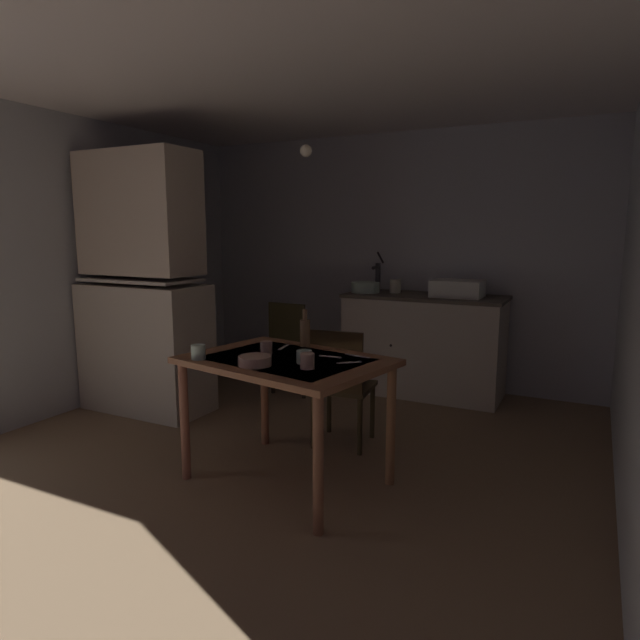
{
  "coord_description": "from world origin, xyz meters",
  "views": [
    {
      "loc": [
        1.87,
        -3.13,
        1.53
      ],
      "look_at": [
        0.2,
        0.18,
        0.92
      ],
      "focal_mm": 30.76,
      "sensor_mm": 36.0,
      "label": 1
    }
  ],
  "objects": [
    {
      "name": "ground_plane",
      "position": [
        0.0,
        0.0,
        0.0
      ],
      "size": [
        5.23,
        5.23,
        0.0
      ],
      "primitive_type": "plane",
      "color": "#846B50"
    },
    {
      "name": "wall_back",
      "position": [
        0.0,
        2.16,
        1.23
      ],
      "size": [
        4.23,
        0.1,
        2.47
      ],
      "primitive_type": "cube",
      "color": "silver",
      "rests_on": "ground"
    },
    {
      "name": "wall_left",
      "position": [
        -2.12,
        0.0,
        1.23
      ],
      "size": [
        0.1,
        4.33,
        2.47
      ],
      "primitive_type": "cube",
      "color": "#B5BBC3",
      "rests_on": "ground"
    },
    {
      "name": "ceiling_slab",
      "position": [
        0.0,
        0.0,
        2.52
      ],
      "size": [
        4.23,
        4.33,
        0.1
      ],
      "primitive_type": "cube",
      "color": "white"
    },
    {
      "name": "hutch_cabinet",
      "position": [
        -1.5,
        0.27,
        1.01
      ],
      "size": [
        1.08,
        0.53,
        2.16
      ],
      "color": "beige",
      "rests_on": "ground"
    },
    {
      "name": "counter_cabinet",
      "position": [
        0.48,
        1.79,
        0.47
      ],
      "size": [
        1.46,
        0.64,
        0.94
      ],
      "color": "beige",
      "rests_on": "ground"
    },
    {
      "name": "sink_basin",
      "position": [
        0.77,
        1.79,
        1.01
      ],
      "size": [
        0.44,
        0.34,
        0.15
      ],
      "color": "silver",
      "rests_on": "counter_cabinet"
    },
    {
      "name": "hand_pump",
      "position": [
        -0.01,
        1.84,
        1.1
      ],
      "size": [
        0.05,
        0.27,
        0.39
      ],
      "color": "#232328",
      "rests_on": "counter_cabinet"
    },
    {
      "name": "mixing_bowl_counter",
      "position": [
        -0.1,
        1.74,
        0.99
      ],
      "size": [
        0.27,
        0.27,
        0.1
      ],
      "primitive_type": "cylinder",
      "color": "#ADD1C1",
      "rests_on": "counter_cabinet"
    },
    {
      "name": "stoneware_crock",
      "position": [
        0.17,
        1.85,
        1.0
      ],
      "size": [
        0.11,
        0.11,
        0.13
      ],
      "primitive_type": "cylinder",
      "color": "beige",
      "rests_on": "counter_cabinet"
    },
    {
      "name": "dining_table",
      "position": [
        0.26,
        -0.39,
        0.68
      ],
      "size": [
        1.3,
        1.04,
        0.77
      ],
      "color": "brown",
      "rests_on": "ground"
    },
    {
      "name": "chair_far_side",
      "position": [
        0.33,
        0.26,
        0.46
      ],
      "size": [
        0.44,
        0.44,
        0.86
      ],
      "color": "#332916",
      "rests_on": "ground"
    },
    {
      "name": "chair_by_counter",
      "position": [
        -0.62,
        1.25,
        0.47
      ],
      "size": [
        0.41,
        0.41,
        0.87
      ],
      "color": "#30261A",
      "rests_on": "ground"
    },
    {
      "name": "serving_bowl_wide",
      "position": [
        0.19,
        -0.62,
        0.8
      ],
      "size": [
        0.19,
        0.19,
        0.05
      ],
      "primitive_type": "cylinder",
      "color": "tan",
      "rests_on": "dining_table"
    },
    {
      "name": "teacup_cream",
      "position": [
        -0.19,
        -0.64,
        0.82
      ],
      "size": [
        0.08,
        0.08,
        0.09
      ],
      "primitive_type": "cylinder",
      "color": "#ADD1C1",
      "rests_on": "dining_table"
    },
    {
      "name": "teacup_mint",
      "position": [
        0.09,
        -0.34,
        0.81
      ],
      "size": [
        0.07,
        0.07,
        0.08
      ],
      "primitive_type": "cylinder",
      "color": "tan",
      "rests_on": "dining_table"
    },
    {
      "name": "mug_dark",
      "position": [
        0.41,
        -0.45,
        0.81
      ],
      "size": [
        0.09,
        0.09,
        0.07
      ],
      "primitive_type": "cylinder",
      "color": "#ADD1C1",
      "rests_on": "dining_table"
    },
    {
      "name": "mug_tall",
      "position": [
        0.49,
        -0.55,
        0.82
      ],
      "size": [
        0.08,
        0.08,
        0.09
      ],
      "primitive_type": "cylinder",
      "color": "tan",
      "rests_on": "dining_table"
    },
    {
      "name": "glass_bottle",
      "position": [
        0.19,
        -0.03,
        0.87
      ],
      "size": [
        0.07,
        0.07,
        0.24
      ],
      "color": "olive",
      "rests_on": "dining_table"
    },
    {
      "name": "table_knife",
      "position": [
        0.62,
        -0.15,
        0.78
      ],
      "size": [
        0.17,
        0.05,
        0.0
      ],
      "primitive_type": "cube",
      "rotation": [
        0.0,
        0.0,
        6.08
      ],
      "color": "silver",
      "rests_on": "dining_table"
    },
    {
      "name": "teaspoon_near_bowl",
      "position": [
        0.48,
        -0.24,
        0.78
      ],
      "size": [
        0.14,
        0.03,
        0.0
      ],
      "primitive_type": "cube",
      "rotation": [
        0.0,
        0.0,
        3.19
      ],
      "color": "beige",
      "rests_on": "dining_table"
    },
    {
      "name": "teaspoon_by_cup",
      "position": [
        0.09,
        -0.13,
        0.78
      ],
      "size": [
        0.05,
        0.16,
        0.0
      ],
      "primitive_type": "cube",
      "rotation": [
        0.0,
        0.0,
        1.74
      ],
      "color": "beige",
      "rests_on": "dining_table"
    },
    {
      "name": "serving_spoon",
      "position": [
        0.64,
        -0.32,
        0.78
      ],
      "size": [
        0.12,
        0.11,
        0.0
      ],
      "primitive_type": "cube",
      "rotation": [
        0.0,
        0.0,
        3.86
      ],
      "color": "beige",
      "rests_on": "dining_table"
    },
    {
      "name": "pendant_bulb",
      "position": [
        0.1,
        0.18,
        2.05
      ],
      "size": [
        0.08,
        0.08,
        0.08
      ],
      "primitive_type": "sphere",
      "color": "#F9EFCC"
    }
  ]
}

